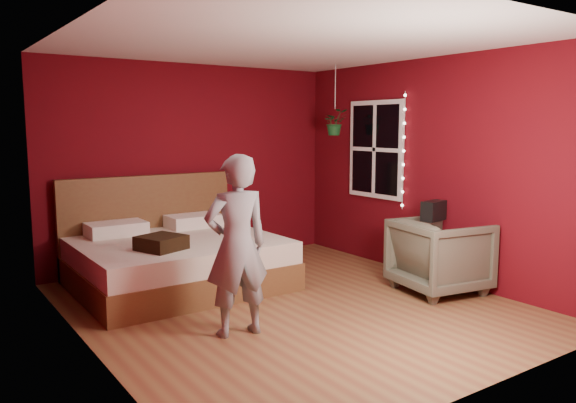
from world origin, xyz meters
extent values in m
plane|color=brown|center=(0.00, 0.00, 0.00)|extent=(4.50, 4.50, 0.00)
cube|color=#590910|center=(0.00, 2.26, 1.30)|extent=(4.00, 0.02, 2.60)
cube|color=#590910|center=(0.00, -2.26, 1.30)|extent=(4.00, 0.02, 2.60)
cube|color=#590910|center=(-2.01, 0.00, 1.30)|extent=(0.02, 4.50, 2.60)
cube|color=#590910|center=(2.01, 0.00, 1.30)|extent=(0.02, 4.50, 2.60)
cube|color=silver|center=(0.00, 0.00, 2.61)|extent=(4.00, 4.50, 0.02)
cube|color=white|center=(1.97, 0.90, 1.50)|extent=(0.04, 0.97, 1.27)
cube|color=black|center=(1.96, 0.90, 1.50)|extent=(0.02, 0.85, 1.15)
cube|color=white|center=(1.95, 0.90, 1.50)|extent=(0.03, 0.05, 1.15)
cube|color=white|center=(1.95, 0.90, 1.50)|extent=(0.03, 0.85, 0.05)
cylinder|color=silver|center=(1.94, 0.38, 1.50)|extent=(0.01, 0.01, 1.45)
sphere|color=#FFF2CC|center=(1.94, 0.38, 0.83)|extent=(0.04, 0.04, 0.04)
sphere|color=#FFF2CC|center=(1.94, 0.38, 0.99)|extent=(0.04, 0.04, 0.04)
sphere|color=#FFF2CC|center=(1.94, 0.38, 1.16)|extent=(0.04, 0.04, 0.04)
sphere|color=#FFF2CC|center=(1.94, 0.38, 1.33)|extent=(0.04, 0.04, 0.04)
sphere|color=#FFF2CC|center=(1.94, 0.38, 1.50)|extent=(0.04, 0.04, 0.04)
sphere|color=#FFF2CC|center=(1.94, 0.38, 1.67)|extent=(0.04, 0.04, 0.04)
sphere|color=#FFF2CC|center=(1.94, 0.38, 1.84)|extent=(0.04, 0.04, 0.04)
sphere|color=#FFF2CC|center=(1.94, 0.38, 2.01)|extent=(0.04, 0.04, 0.04)
sphere|color=#FFF2CC|center=(1.94, 0.38, 2.17)|extent=(0.04, 0.04, 0.04)
cube|color=brown|center=(-0.67, 1.27, 0.15)|extent=(2.18, 1.85, 0.31)
cube|color=white|center=(-0.67, 1.27, 0.43)|extent=(2.14, 1.82, 0.24)
cube|color=brown|center=(-0.67, 2.16, 0.60)|extent=(2.18, 0.09, 1.20)
cube|color=white|center=(-1.16, 1.89, 0.62)|extent=(0.65, 0.41, 0.15)
cube|color=white|center=(-0.18, 1.89, 0.62)|extent=(0.65, 0.41, 0.15)
imported|color=gray|center=(-0.85, -0.38, 0.79)|extent=(0.62, 0.44, 1.57)
imported|color=#5A5947|center=(1.60, -0.53, 0.40)|extent=(1.02, 1.00, 0.80)
cube|color=black|center=(1.48, -0.53, 0.91)|extent=(0.32, 0.20, 0.21)
cube|color=black|center=(-1.02, 0.88, 0.62)|extent=(0.53, 0.53, 0.15)
cylinder|color=silver|center=(1.62, 1.32, 2.31)|extent=(0.01, 0.01, 0.57)
imported|color=#175321|center=(1.62, 1.32, 1.85)|extent=(0.38, 0.35, 0.35)
camera|label=1|loc=(-3.16, -4.50, 1.81)|focal=35.00mm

